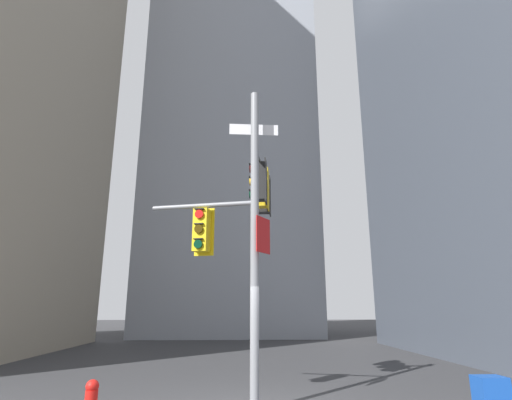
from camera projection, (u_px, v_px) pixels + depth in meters
building_mid_block at (233, 83)px, 38.04m from camera, size 13.12×13.12×44.77m
signal_pole_assembly at (249, 211)px, 10.18m from camera, size 3.07×2.99×7.19m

